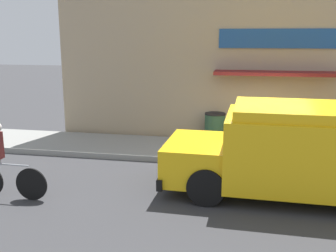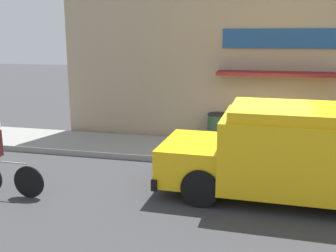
# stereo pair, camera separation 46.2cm
# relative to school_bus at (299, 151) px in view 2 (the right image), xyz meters

# --- Properties ---
(ground_plane) EXTENTS (70.00, 70.00, 0.00)m
(ground_plane) POSITION_rel_school_bus_xyz_m (-0.86, 1.63, -1.04)
(ground_plane) COLOR #38383A
(sidewalk) EXTENTS (28.00, 2.26, 0.17)m
(sidewalk) POSITION_rel_school_bus_xyz_m (-0.86, 2.76, -0.95)
(sidewalk) COLOR gray
(sidewalk) RESTS_ON ground_plane
(storefront) EXTENTS (13.14, 1.07, 5.42)m
(storefront) POSITION_rel_school_bus_xyz_m (-0.84, 4.11, 1.67)
(storefront) COLOR tan
(storefront) RESTS_ON ground_plane
(school_bus) EXTENTS (5.37, 2.79, 1.99)m
(school_bus) POSITION_rel_school_bus_xyz_m (0.00, 0.00, 0.00)
(school_bus) COLOR yellow
(school_bus) RESTS_ON ground_plane
(cyclist) EXTENTS (1.74, 0.21, 1.67)m
(cyclist) POSITION_rel_school_bus_xyz_m (-6.25, -1.38, -0.25)
(cyclist) COLOR black
(cyclist) RESTS_ON ground_plane
(trash_bin) EXTENTS (0.65, 0.65, 0.92)m
(trash_bin) POSITION_rel_school_bus_xyz_m (-2.13, 3.53, -0.41)
(trash_bin) COLOR #2D5138
(trash_bin) RESTS_ON sidewalk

